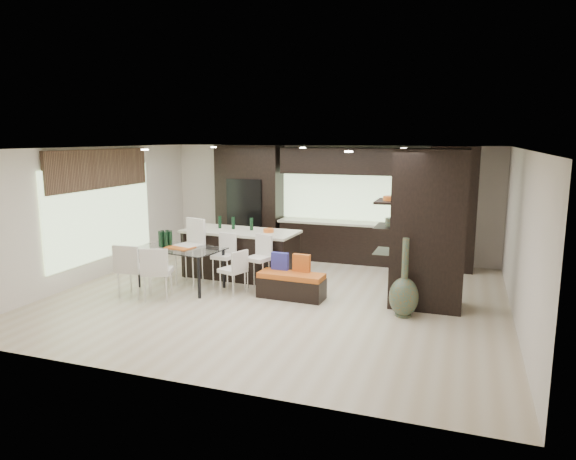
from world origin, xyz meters
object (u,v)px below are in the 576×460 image
at_px(stool_mid, 224,266).
at_px(chair_far, 134,272).
at_px(kitchen_island, 241,254).
at_px(floor_vase, 405,278).
at_px(dining_table, 181,268).
at_px(chair_near, 158,275).
at_px(bench, 291,285).
at_px(stool_left, 189,258).
at_px(chair_end, 233,273).
at_px(stool_right, 258,269).

distance_m(stool_mid, chair_far, 1.68).
height_order(kitchen_island, floor_vase, floor_vase).
bearing_deg(dining_table, chair_far, -113.76).
bearing_deg(kitchen_island, chair_near, -109.81).
relative_size(stool_mid, bench, 0.70).
bearing_deg(stool_left, stool_mid, 18.24).
relative_size(floor_vase, dining_table, 0.80).
bearing_deg(stool_mid, chair_end, -36.82).
relative_size(kitchen_island, stool_mid, 2.81).
bearing_deg(chair_end, dining_table, 108.75).
bearing_deg(floor_vase, stool_left, 173.50).
relative_size(chair_far, chair_end, 1.20).
bearing_deg(chair_near, stool_right, 16.37).
bearing_deg(stool_right, kitchen_island, 148.62).
relative_size(dining_table, chair_near, 1.81).
bearing_deg(floor_vase, bench, 171.36).
relative_size(stool_left, stool_mid, 1.24).
bearing_deg(stool_right, bench, 0.00).
bearing_deg(chair_end, bench, -67.30).
xyz_separation_m(floor_vase, chair_end, (-3.18, 0.23, -0.27)).
bearing_deg(dining_table, kitchen_island, 63.90).
bearing_deg(stool_mid, chair_near, -120.69).
bearing_deg(chair_far, kitchen_island, 51.64).
relative_size(kitchen_island, chair_far, 2.59).
bearing_deg(kitchen_island, stool_right, -45.08).
relative_size(stool_left, chair_far, 1.15).
distance_m(kitchen_island, stool_right, 1.09).
bearing_deg(floor_vase, chair_near, -172.64).
relative_size(stool_mid, chair_end, 1.10).
height_order(kitchen_island, stool_mid, kitchen_island).
xyz_separation_m(stool_left, chair_far, (-0.56, -1.04, -0.07)).
height_order(stool_right, dining_table, stool_right).
xyz_separation_m(stool_mid, bench, (1.46, -0.22, -0.19)).
xyz_separation_m(kitchen_island, chair_far, (-1.29, -1.89, -0.04)).
xyz_separation_m(kitchen_island, stool_left, (-0.73, -0.84, 0.03)).
height_order(stool_left, chair_far, stool_left).
relative_size(stool_mid, floor_vase, 0.65).
height_order(dining_table, chair_end, dining_table).
height_order(stool_right, chair_far, chair_far).
bearing_deg(bench, chair_end, -173.43).
relative_size(bench, floor_vase, 0.93).
bearing_deg(stool_mid, bench, -3.54).
distance_m(kitchen_island, floor_vase, 3.75).
bearing_deg(kitchen_island, chair_far, -121.74).
relative_size(stool_right, chair_near, 0.95).
height_order(floor_vase, chair_end, floor_vase).
distance_m(bench, chair_far, 2.89).
bearing_deg(floor_vase, stool_right, 169.30).
distance_m(kitchen_island, dining_table, 1.35).
bearing_deg(chair_near, stool_left, 68.34).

